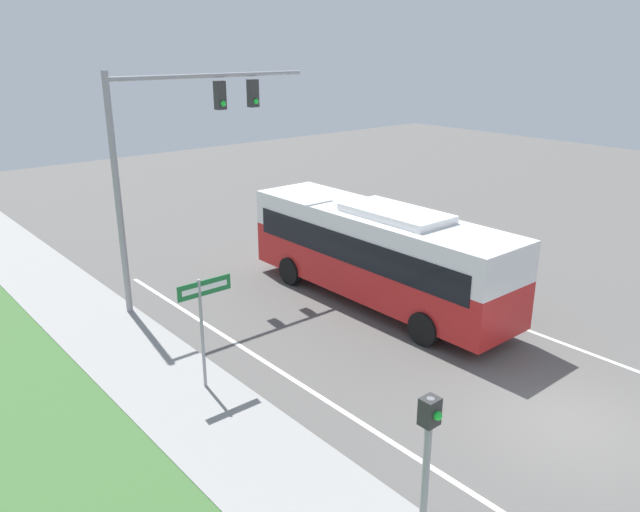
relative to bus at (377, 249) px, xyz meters
The scene contains 7 objects.
ground_plane 8.20m from the bus, 102.01° to the right, with size 80.00×80.00×0.00m, color #565451.
lane_divider_near 9.60m from the bus, 123.96° to the right, with size 0.14×30.00×0.01m.
lane_divider_far 8.26m from the bus, 76.07° to the right, with size 0.14×30.00×0.01m.
bus is the anchor object (origin of this frame).
signal_gantry 7.28m from the bus, 137.22° to the left, with size 7.08×0.41×7.48m.
pedestrian_signal 11.33m from the bus, 131.49° to the right, with size 0.28×0.34×3.28m.
street_sign 7.28m from the bus, behind, with size 1.43×0.08×2.95m.
Camera 1 is at (-12.20, -5.68, 8.20)m, focal length 35.00 mm.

